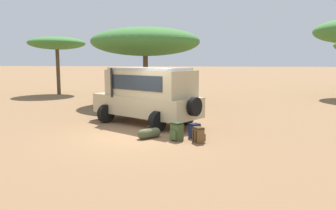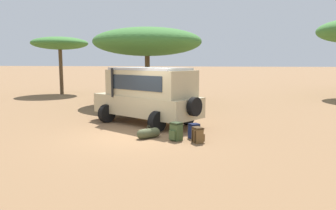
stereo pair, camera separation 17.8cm
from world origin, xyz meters
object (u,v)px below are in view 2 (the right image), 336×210
(backpack_beside_front_wheel, at_px, (176,132))
(duffel_bag_low_black_case, at_px, (149,133))
(acacia_tree_far_left, at_px, (60,44))
(acacia_tree_left_mid, at_px, (147,42))
(backpack_near_rear_wheel, at_px, (198,135))
(safari_vehicle, at_px, (148,94))
(backpack_cluster_center, at_px, (194,131))

(backpack_beside_front_wheel, xyz_separation_m, duffel_bag_low_black_case, (-1.01, 0.15, -0.13))
(acacia_tree_far_left, distance_m, acacia_tree_left_mid, 9.74)
(duffel_bag_low_black_case, xyz_separation_m, acacia_tree_far_left, (-10.94, 13.91, 3.95))
(backpack_near_rear_wheel, bearing_deg, acacia_tree_far_left, 131.78)
(backpack_near_rear_wheel, relative_size, acacia_tree_far_left, 0.11)
(backpack_near_rear_wheel, relative_size, acacia_tree_left_mid, 0.08)
(safari_vehicle, distance_m, backpack_near_rear_wheel, 3.99)
(duffel_bag_low_black_case, distance_m, acacia_tree_left_mid, 10.24)
(safari_vehicle, bearing_deg, duffel_bag_low_black_case, -75.52)
(backpack_beside_front_wheel, distance_m, duffel_bag_low_black_case, 1.03)
(acacia_tree_far_left, bearing_deg, backpack_cluster_center, -47.42)
(backpack_beside_front_wheel, height_order, acacia_tree_far_left, acacia_tree_far_left)
(backpack_cluster_center, xyz_separation_m, acacia_tree_far_left, (-12.53, 13.63, 3.87))
(acacia_tree_far_left, height_order, acacia_tree_left_mid, acacia_tree_left_mid)
(backpack_beside_front_wheel, xyz_separation_m, acacia_tree_left_mid, (-3.41, 9.39, 3.60))
(backpack_cluster_center, xyz_separation_m, acacia_tree_left_mid, (-3.99, 8.96, 3.65))
(backpack_near_rear_wheel, bearing_deg, safari_vehicle, 129.71)
(backpack_cluster_center, height_order, acacia_tree_far_left, acacia_tree_far_left)
(backpack_cluster_center, height_order, backpack_near_rear_wheel, backpack_near_rear_wheel)
(safari_vehicle, xyz_separation_m, backpack_beside_front_wheel, (1.69, -2.78, -0.99))
(safari_vehicle, relative_size, backpack_beside_front_wheel, 8.47)
(backpack_cluster_center, relative_size, acacia_tree_left_mid, 0.08)
(backpack_beside_front_wheel, distance_m, acacia_tree_left_mid, 10.62)
(safari_vehicle, bearing_deg, acacia_tree_left_mid, 104.61)
(backpack_beside_front_wheel, distance_m, acacia_tree_far_left, 18.85)
(duffel_bag_low_black_case, relative_size, acacia_tree_far_left, 0.16)
(duffel_bag_low_black_case, bearing_deg, backpack_near_rear_wheel, -10.79)
(duffel_bag_low_black_case, height_order, acacia_tree_far_left, acacia_tree_far_left)
(backpack_cluster_center, distance_m, acacia_tree_far_left, 18.92)
(backpack_near_rear_wheel, height_order, acacia_tree_far_left, acacia_tree_far_left)
(backpack_near_rear_wheel, distance_m, acacia_tree_far_left, 19.49)
(backpack_cluster_center, relative_size, acacia_tree_far_left, 0.11)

